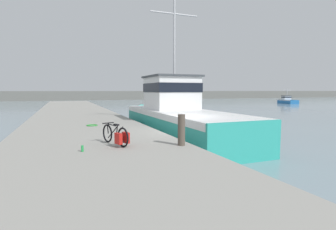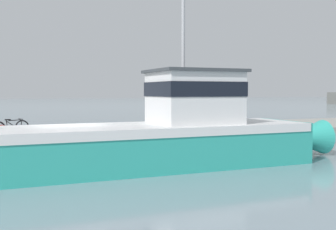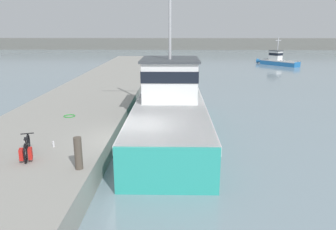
{
  "view_description": "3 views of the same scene",
  "coord_description": "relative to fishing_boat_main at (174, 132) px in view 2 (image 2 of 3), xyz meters",
  "views": [
    {
      "loc": [
        -5.24,
        -10.96,
        2.84
      ],
      "look_at": [
        -0.56,
        0.67,
        1.67
      ],
      "focal_mm": 28.0,
      "sensor_mm": 36.0,
      "label": 1
    },
    {
      "loc": [
        16.4,
        -2.8,
        2.94
      ],
      "look_at": [
        0.1,
        4.11,
        1.94
      ],
      "focal_mm": 45.0,
      "sensor_mm": 36.0,
      "label": 2
    },
    {
      "loc": [
        1.53,
        -12.62,
        5.37
      ],
      "look_at": [
        1.25,
        1.57,
        1.57
      ],
      "focal_mm": 35.0,
      "sensor_mm": 36.0,
      "label": 3
    }
  ],
  "objects": [
    {
      "name": "hose_coil",
      "position": [
        -5.13,
        -0.46,
        -0.34
      ],
      "size": [
        0.58,
        0.58,
        0.05
      ],
      "primitive_type": "torus",
      "color": "green",
      "rests_on": "dock_pier"
    },
    {
      "name": "water_bottle_on_curb",
      "position": [
        -4.37,
        -4.84,
        -0.26
      ],
      "size": [
        0.08,
        0.08,
        0.22
      ],
      "primitive_type": "cylinder",
      "color": "silver",
      "rests_on": "dock_pier"
    },
    {
      "name": "ground_plane",
      "position": [
        -1.3,
        -3.88,
        -1.34
      ],
      "size": [
        320.0,
        320.0,
        0.0
      ],
      "primitive_type": "plane",
      "color": "gray"
    },
    {
      "name": "dock_pier",
      "position": [
        -5.55,
        -3.88,
        -0.85
      ],
      "size": [
        6.3,
        80.0,
        0.97
      ],
      "primitive_type": "cube",
      "color": "gray",
      "rests_on": "ground_plane"
    },
    {
      "name": "bicycle_touring",
      "position": [
        -4.86,
        -6.01,
        -0.03
      ],
      "size": [
        0.76,
        1.66,
        0.73
      ],
      "rotation": [
        0.0,
        0.0,
        0.33
      ],
      "color": "black",
      "rests_on": "dock_pier"
    },
    {
      "name": "fishing_boat_main",
      "position": [
        0.0,
        0.0,
        0.0
      ],
      "size": [
        3.57,
        14.28,
        8.79
      ],
      "rotation": [
        0.0,
        0.0,
        0.0
      ],
      "color": "teal",
      "rests_on": "ground_plane"
    }
  ]
}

